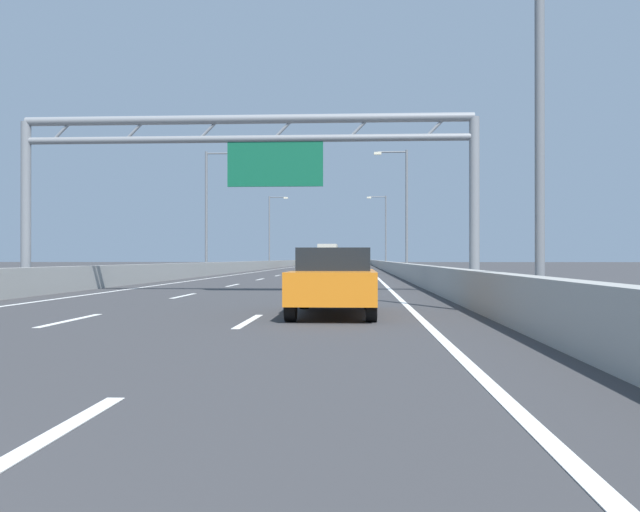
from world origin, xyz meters
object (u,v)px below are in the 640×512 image
(streetlamp_left_far, at_px, (271,227))
(black_car, at_px, (355,261))
(streetlamp_left_mid, at_px, (209,205))
(box_truck, at_px, (328,255))
(streetlamp_right_mid, at_px, (404,204))
(orange_car, at_px, (334,280))
(streetlamp_right_far, at_px, (384,227))
(sign_gantry, at_px, (250,157))
(streetlamp_right_near, at_px, (528,57))
(silver_car, at_px, (320,261))
(yellow_car, at_px, (314,261))

(streetlamp_left_far, bearing_deg, black_car, 74.98)
(streetlamp_left_mid, relative_size, streetlamp_left_far, 1.00)
(streetlamp_left_mid, height_order, box_truck, streetlamp_left_mid)
(streetlamp_right_mid, distance_m, orange_car, 37.65)
(streetlamp_right_mid, height_order, streetlamp_right_far, same)
(streetlamp_right_mid, bearing_deg, box_truck, 101.21)
(streetlamp_right_mid, bearing_deg, streetlamp_left_mid, 180.00)
(sign_gantry, relative_size, streetlamp_right_near, 1.73)
(streetlamp_left_mid, xyz_separation_m, streetlamp_left_far, (0.00, 38.16, 0.00))
(black_car, bearing_deg, streetlamp_left_mid, -97.92)
(streetlamp_right_mid, relative_size, black_car, 2.20)
(streetlamp_left_far, relative_size, silver_car, 2.31)
(streetlamp_right_near, bearing_deg, silver_car, 95.06)
(sign_gantry, distance_m, streetlamp_left_mid, 29.27)
(silver_car, bearing_deg, box_truck, -85.65)
(sign_gantry, bearing_deg, streetlamp_left_mid, 105.06)
(streetlamp_left_far, distance_m, streetlamp_right_far, 14.93)
(silver_car, height_order, black_car, silver_car)
(streetlamp_left_mid, distance_m, black_car, 80.17)
(orange_car, xyz_separation_m, black_car, (0.14, 116.41, -0.02))
(orange_car, distance_m, silver_car, 125.55)
(streetlamp_left_mid, xyz_separation_m, yellow_car, (3.91, 65.25, -4.66))
(streetlamp_right_near, xyz_separation_m, box_truck, (-7.28, 74.88, -3.74))
(streetlamp_right_near, distance_m, streetlamp_left_mid, 40.97)
(streetlamp_right_mid, height_order, box_truck, streetlamp_right_mid)
(orange_car, bearing_deg, sign_gantry, 110.32)
(sign_gantry, relative_size, orange_car, 3.59)
(yellow_car, height_order, black_car, black_car)
(sign_gantry, distance_m, streetlamp_right_mid, 29.20)
(streetlamp_left_far, bearing_deg, streetlamp_right_mid, -68.63)
(streetlamp_right_far, bearing_deg, box_truck, -168.90)
(sign_gantry, bearing_deg, streetlamp_left_far, 96.53)
(streetlamp_left_mid, height_order, streetlamp_right_mid, same)
(box_truck, bearing_deg, streetlamp_left_far, 169.42)
(yellow_car, xyz_separation_m, silver_car, (-0.18, 22.95, 0.02))
(orange_car, bearing_deg, streetlamp_right_near, -14.04)
(silver_car, bearing_deg, streetlamp_left_mid, -92.42)
(streetlamp_right_near, distance_m, streetlamp_right_far, 76.31)
(streetlamp_right_mid, distance_m, yellow_car, 66.34)
(streetlamp_right_near, distance_m, silver_car, 126.93)
(streetlamp_right_near, distance_m, streetlamp_left_far, 77.76)
(streetlamp_left_far, xyz_separation_m, black_car, (11.03, 41.11, -4.65))
(streetlamp_left_mid, bearing_deg, streetlamp_right_near, -68.63)
(yellow_car, relative_size, black_car, 0.99)
(streetlamp_left_far, bearing_deg, yellow_car, 81.78)
(black_car, bearing_deg, streetlamp_right_far, -84.58)
(streetlamp_left_far, xyz_separation_m, yellow_car, (3.91, 27.09, -4.66))
(streetlamp_left_far, relative_size, streetlamp_right_far, 1.00)
(sign_gantry, xyz_separation_m, silver_car, (-3.87, 116.45, -4.10))
(streetlamp_right_mid, height_order, yellow_car, streetlamp_right_mid)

